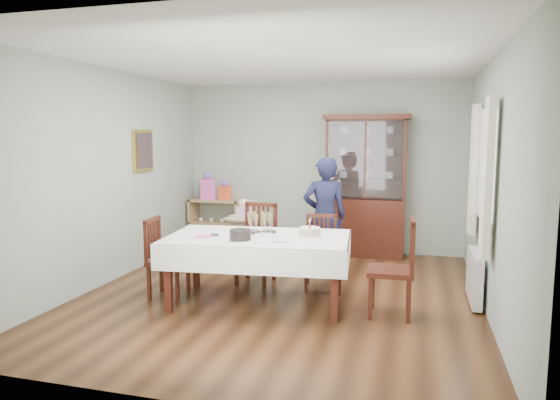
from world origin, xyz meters
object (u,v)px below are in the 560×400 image
at_px(chair_far_left, 256,259).
at_px(champagne_tray, 259,227).
at_px(sideboard, 216,222).
at_px(gift_bag_orange, 225,191).
at_px(high_chair, 244,239).
at_px(gift_bag_pink, 208,187).
at_px(birthday_cake, 310,232).
at_px(dining_table, 258,269).
at_px(chair_far_right, 320,266).
at_px(woman, 325,216).
at_px(chair_end_left, 167,274).
at_px(china_cabinet, 366,184).
at_px(chair_end_right, 392,287).

relative_size(chair_far_left, champagne_tray, 2.56).
xyz_separation_m(sideboard, gift_bag_orange, (0.17, -0.02, 0.55)).
bearing_deg(high_chair, gift_bag_pink, 153.03).
distance_m(chair_far_left, high_chair, 0.91).
bearing_deg(sideboard, birthday_cake, -49.25).
relative_size(dining_table, gift_bag_pink, 4.59).
bearing_deg(chair_far_right, high_chair, 140.40).
bearing_deg(high_chair, woman, 9.46).
height_order(chair_far_right, champagne_tray, champagne_tray).
xyz_separation_m(chair_end_left, gift_bag_orange, (-0.34, 2.67, 0.67)).
distance_m(china_cabinet, chair_far_left, 2.35).
bearing_deg(chair_end_right, gift_bag_pink, -131.00).
distance_m(chair_far_left, gift_bag_pink, 2.46).
relative_size(china_cabinet, gift_bag_pink, 4.73).
distance_m(sideboard, gift_bag_pink, 0.62).
distance_m(chair_far_right, gift_bag_orange, 2.79).
height_order(high_chair, birthday_cake, high_chair).
xyz_separation_m(chair_end_left, woman, (1.58, 1.40, 0.52)).
relative_size(chair_end_right, woman, 0.64).
height_order(china_cabinet, woman, china_cabinet).
bearing_deg(gift_bag_pink, chair_end_right, -39.31).
height_order(chair_end_right, gift_bag_pink, gift_bag_pink).
bearing_deg(chair_end_left, gift_bag_orange, 2.27).
height_order(china_cabinet, gift_bag_orange, china_cabinet).
height_order(birthday_cake, gift_bag_orange, gift_bag_orange).
bearing_deg(chair_end_right, high_chair, -127.07).
relative_size(champagne_tray, birthday_cake, 1.48).
xyz_separation_m(china_cabinet, birthday_cake, (-0.36, -2.46, -0.31)).
xyz_separation_m(chair_far_left, chair_end_left, (-0.81, -0.82, -0.02)).
relative_size(chair_end_left, woman, 0.58).
distance_m(chair_far_right, high_chair, 1.50).
relative_size(china_cabinet, chair_end_left, 2.37).
bearing_deg(gift_bag_pink, dining_table, -56.48).
relative_size(sideboard, chair_far_left, 0.90).
distance_m(china_cabinet, woman, 1.38).
xyz_separation_m(china_cabinet, champagne_tray, (-0.94, -2.45, -0.29)).
distance_m(chair_far_left, chair_far_right, 0.83).
height_order(gift_bag_pink, gift_bag_orange, gift_bag_pink).
bearing_deg(champagne_tray, chair_end_right, -5.74).
relative_size(china_cabinet, gift_bag_orange, 6.66).
distance_m(china_cabinet, birthday_cake, 2.51).
bearing_deg(birthday_cake, gift_bag_orange, 128.67).
distance_m(chair_far_right, woman, 0.78).
xyz_separation_m(china_cabinet, chair_end_right, (0.54, -2.60, -0.82)).
xyz_separation_m(dining_table, gift_bag_pink, (-1.72, 2.60, 0.62)).
height_order(chair_far_left, gift_bag_pink, gift_bag_pink).
height_order(dining_table, gift_bag_orange, gift_bag_orange).
bearing_deg(china_cabinet, gift_bag_pink, 179.97).
distance_m(china_cabinet, champagne_tray, 2.64).
height_order(dining_table, chair_far_left, chair_far_left).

